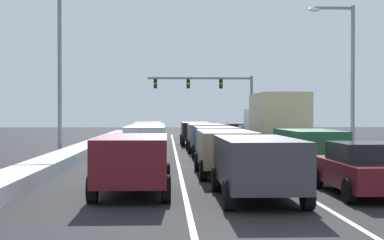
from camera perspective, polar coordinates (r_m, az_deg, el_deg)
ground_plane at (r=29.20m, az=1.84°, el=-3.90°), size 130.58×130.58×0.00m
lane_stripe_between_right_lane_and_center_lane at (r=34.35m, az=4.03°, el=-3.21°), size 0.14×55.25×0.01m
lane_stripe_between_center_lane_and_left_lane at (r=34.13m, az=-1.66°, el=-3.23°), size 0.14×55.25×0.01m
snow_bank_right_shoulder at (r=35.33m, az=12.62°, el=-2.73°), size 1.62×55.25×0.48m
snow_bank_left_shoulder at (r=34.44m, az=-10.52°, el=-2.80°), size 1.37×55.25×0.49m
sedan_maroon_right_lane_nearest at (r=17.03m, az=16.68°, el=-4.65°), size 2.00×4.50×1.51m
suv_green_right_lane_second at (r=23.37m, az=11.56°, el=-2.57°), size 2.16×4.90×1.67m
box_truck_right_lane_third at (r=30.76m, az=8.29°, el=-0.13°), size 2.53×7.20×3.36m
sedan_silver_right_lane_fourth at (r=38.81m, az=6.04°, el=-1.64°), size 2.00×4.50×1.51m
sedan_red_right_lane_fifth at (r=45.19m, az=4.54°, el=-1.31°), size 2.00×4.50×1.51m
suv_charcoal_center_lane_nearest at (r=15.54m, az=6.50°, el=-4.20°), size 2.16×4.90×1.67m
suv_tan_center_lane_second at (r=21.45m, az=3.38°, el=-2.85°), size 2.16×4.90×1.67m
suv_navy_center_lane_third at (r=27.49m, az=2.41°, el=-2.07°), size 2.16×4.90×1.67m
suv_gray_center_lane_fourth at (r=34.61m, az=1.29°, el=-1.50°), size 2.16×4.90×1.67m
suv_black_center_lane_fifth at (r=41.75m, az=0.34°, el=-1.12°), size 2.16×4.90×1.67m
suv_maroon_left_lane_nearest at (r=16.64m, az=-5.89°, el=-3.88°), size 2.16×4.90×1.67m
sedan_green_left_lane_second at (r=23.28m, az=-5.99°, el=-3.19°), size 2.00×4.50×1.51m
suv_white_left_lane_third at (r=29.12m, az=-4.66°, el=-1.92°), size 2.16×4.90×1.67m
suv_silver_left_lane_fourth at (r=35.67m, az=-4.36°, el=-1.44°), size 2.16×4.90×1.67m
suv_red_left_lane_fifth at (r=42.36m, az=-4.42°, el=-1.10°), size 2.16×4.90×1.67m
traffic_light_gantry at (r=59.40m, az=2.30°, el=3.01°), size 10.94×0.47×6.20m
street_lamp_right_mid at (r=33.20m, az=15.15°, el=5.24°), size 2.66×0.36×8.35m
street_lamp_left_mid at (r=32.79m, az=-12.49°, el=6.15°), size 2.66×0.36×9.28m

